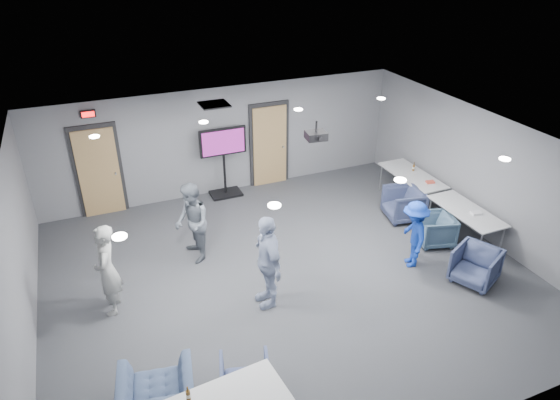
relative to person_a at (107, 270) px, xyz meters
name	(u,v)px	position (x,y,z in m)	size (l,w,h in m)	color
floor	(288,275)	(3.22, -0.28, -0.85)	(9.00, 9.00, 0.00)	#313338
ceiling	(289,146)	(3.22, -0.28, 1.85)	(9.00, 9.00, 0.00)	silver
wall_back	(224,141)	(3.22, 3.72, 0.50)	(9.00, 0.02, 2.70)	slate
wall_front	(425,373)	(3.22, -4.28, 0.50)	(9.00, 0.02, 2.70)	slate
wall_left	(16,273)	(-1.28, -0.28, 0.50)	(0.02, 8.00, 2.70)	slate
wall_right	(482,175)	(7.72, -0.28, 0.50)	(0.02, 8.00, 2.70)	slate
door_left	(99,172)	(0.22, 3.67, 0.22)	(1.06, 0.17, 2.24)	black
door_right	(269,145)	(4.42, 3.67, 0.22)	(1.06, 0.17, 2.24)	black
exit_sign	(88,114)	(0.22, 3.65, 1.60)	(0.32, 0.08, 0.16)	black
hvac_diffuser	(214,104)	(2.72, 2.52, 1.84)	(0.60, 0.60, 0.03)	black
downlights	(289,147)	(3.22, -0.28, 1.84)	(6.18, 3.78, 0.02)	white
person_a	(107,270)	(0.00, 0.00, 0.00)	(0.62, 0.40, 1.69)	gray
person_b	(192,223)	(1.71, 0.99, -0.01)	(0.81, 0.63, 1.67)	slate
person_c	(267,261)	(2.58, -0.85, 0.04)	(1.04, 0.43, 1.77)	#98A5C4
person_d	(414,234)	(5.64, -0.88, -0.15)	(0.90, 0.52, 1.40)	#17369B
chair_right_a	(404,204)	(6.57, 0.72, -0.47)	(0.80, 0.82, 0.75)	#353D5B
chair_right_b	(435,229)	(6.57, -0.42, -0.51)	(0.71, 0.73, 0.67)	#3D556B
chair_right_c	(475,266)	(6.41, -1.81, -0.49)	(0.76, 0.78, 0.71)	#374160
chair_front_a	(245,380)	(1.52, -2.68, -0.52)	(0.69, 0.71, 0.64)	#3E486B
chair_front_b	(157,395)	(0.33, -2.46, -0.52)	(1.01, 0.88, 0.65)	#3D4C69
table_right_a	(412,176)	(7.22, 1.35, -0.16)	(0.77, 1.86, 0.73)	#BABCBF
table_right_b	(466,212)	(7.22, -0.55, -0.16)	(0.73, 1.75, 0.73)	#BABCBF
bottle_front	(188,395)	(0.66, -3.05, -0.03)	(0.06, 0.06, 0.23)	#51320D
bottle_right	(414,168)	(7.38, 1.53, -0.03)	(0.06, 0.06, 0.22)	#51320D
snack_box	(430,182)	(7.33, 0.82, -0.09)	(0.19, 0.13, 0.04)	#BB402E
wrapper	(476,213)	(7.29, -0.76, -0.09)	(0.21, 0.14, 0.05)	silver
tv_stand	(224,158)	(3.13, 3.47, 0.16)	(1.16, 0.55, 1.78)	black
projector	(316,135)	(4.24, 0.70, 1.56)	(0.43, 0.40, 0.37)	black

